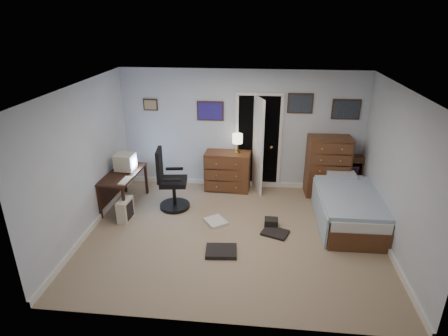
% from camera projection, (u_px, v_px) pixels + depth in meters
% --- Properties ---
extents(floor, '(5.00, 4.00, 0.02)m').
position_uv_depth(floor, '(234.00, 235.00, 6.42)').
color(floor, tan).
rests_on(floor, ground).
extents(computer_desk, '(0.62, 1.22, 0.68)m').
position_uv_depth(computer_desk, '(119.00, 180.00, 7.20)').
color(computer_desk, '#331B11').
rests_on(computer_desk, floor).
extents(crt_monitor, '(0.37, 0.35, 0.33)m').
position_uv_depth(crt_monitor, '(125.00, 162.00, 7.19)').
color(crt_monitor, beige).
rests_on(crt_monitor, computer_desk).
extents(keyboard, '(0.16, 0.37, 0.02)m').
position_uv_depth(keyboard, '(125.00, 181.00, 6.78)').
color(keyboard, beige).
rests_on(keyboard, computer_desk).
extents(pc_tower, '(0.21, 0.39, 0.41)m').
position_uv_depth(pc_tower, '(125.00, 210.00, 6.78)').
color(pc_tower, beige).
rests_on(pc_tower, floor).
extents(office_chair, '(0.65, 0.65, 1.20)m').
position_uv_depth(office_chair, '(170.00, 186.00, 7.12)').
color(office_chair, black).
rests_on(office_chair, floor).
extents(media_stack, '(0.15, 0.15, 0.74)m').
position_uv_depth(media_stack, '(140.00, 162.00, 8.49)').
color(media_stack, maroon).
rests_on(media_stack, floor).
extents(low_dresser, '(0.96, 0.53, 0.83)m').
position_uv_depth(low_dresser, '(228.00, 171.00, 7.91)').
color(low_dresser, brown).
rests_on(low_dresser, floor).
extents(table_lamp, '(0.22, 0.22, 0.41)m').
position_uv_depth(table_lamp, '(237.00, 139.00, 7.61)').
color(table_lamp, gold).
rests_on(table_lamp, low_dresser).
extents(doorway, '(0.96, 1.12, 2.05)m').
position_uv_depth(doorway, '(258.00, 138.00, 8.08)').
color(doorway, black).
rests_on(doorway, floor).
extents(tall_dresser, '(0.87, 0.54, 1.24)m').
position_uv_depth(tall_dresser, '(328.00, 166.00, 7.61)').
color(tall_dresser, brown).
rests_on(tall_dresser, floor).
extents(headboard_bookcase, '(0.91, 0.26, 0.82)m').
position_uv_depth(headboard_bookcase, '(339.00, 173.00, 7.76)').
color(headboard_bookcase, brown).
rests_on(headboard_bookcase, floor).
extents(bed, '(1.07, 1.96, 0.64)m').
position_uv_depth(bed, '(347.00, 207.00, 6.70)').
color(bed, brown).
rests_on(bed, floor).
extents(wall_posters, '(4.38, 0.04, 0.60)m').
position_uv_depth(wall_posters, '(270.00, 108.00, 7.50)').
color(wall_posters, '#331E11').
rests_on(wall_posters, floor).
extents(floor_clutter, '(1.56, 1.35, 0.15)m').
position_uv_depth(floor_clutter, '(242.00, 234.00, 6.34)').
color(floor_clutter, black).
rests_on(floor_clutter, floor).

